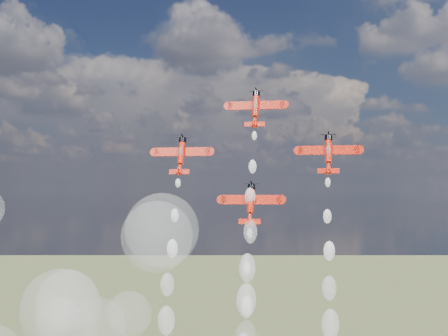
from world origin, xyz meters
name	(u,v)px	position (x,y,z in m)	size (l,w,h in m)	color
plane_lead	(256,108)	(6.52, 8.06, 122.30)	(11.79, 5.27, 8.07)	red
plane_left	(181,155)	(-8.44, 4.34, 112.51)	(11.79, 5.27, 8.07)	red
plane_right	(328,153)	(21.47, 4.34, 112.51)	(11.79, 5.27, 8.07)	red
plane_slot	(251,203)	(6.52, 0.62, 102.72)	(11.79, 5.27, 8.07)	red
drifted_smoke_cloud	(40,303)	(-49.02, 23.32, 77.58)	(73.25, 43.24, 54.73)	white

